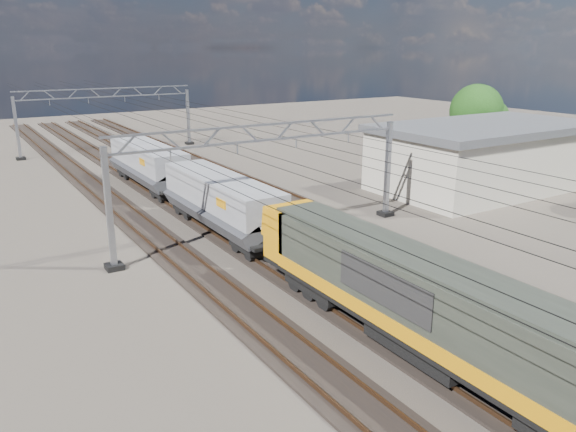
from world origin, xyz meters
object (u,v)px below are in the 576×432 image
hopper_wagon_lead (221,200)px  tree_far (480,113)px  industrial_shed (485,156)px  hopper_wagon_mid (148,162)px  catenary_gantry_far (108,117)px  locomotive (428,303)px  catenary_gantry_mid (268,177)px

hopper_wagon_lead → tree_far: tree_far is taller
industrial_shed → tree_far: tree_far is taller
hopper_wagon_lead → hopper_wagon_mid: (0.00, 14.20, 0.00)m
catenary_gantry_far → tree_far: tree_far is taller
locomotive → tree_far: tree_far is taller
catenary_gantry_far → hopper_wagon_mid: (-2.00, -19.39, -1.67)m
locomotive → hopper_wagon_mid: locomotive is taller
hopper_wagon_mid → tree_far: (32.32, -6.82, 2.83)m
catenary_gantry_mid → locomotive: bearing=-97.5°
catenary_gantry_mid → catenary_gantry_far: 36.00m
tree_far → hopper_wagon_lead: bearing=-167.1°
catenary_gantry_mid → catenary_gantry_far: bearing=90.0°
catenary_gantry_mid → locomotive: catenary_gantry_mid is taller
tree_far → locomotive: bearing=-142.2°
hopper_wagon_mid → tree_far: 33.15m
locomotive → tree_far: (32.32, 25.07, 2.73)m
hopper_wagon_lead → industrial_shed: size_ratio=0.70×
catenary_gantry_mid → tree_far: bearing=17.9°
tree_far → catenary_gantry_mid: bearing=-162.1°
catenary_gantry_far → tree_far: size_ratio=2.51×
catenary_gantry_mid → tree_far: (30.32, 9.79, 1.15)m
hopper_wagon_mid → industrial_shed: bearing=-31.3°
catenary_gantry_far → tree_far: bearing=-40.8°
catenary_gantry_far → locomotive: (-2.00, -51.29, -1.58)m
tree_far → hopper_wagon_mid: bearing=168.1°
industrial_shed → catenary_gantry_mid: bearing=-174.8°
catenary_gantry_mid → tree_far: size_ratio=2.51×
hopper_wagon_lead → industrial_shed: (24.00, -0.41, 0.49)m
catenary_gantry_mid → catenary_gantry_far: (0.00, 36.00, 0.00)m
hopper_wagon_lead → hopper_wagon_mid: size_ratio=1.00×
catenary_gantry_mid → hopper_wagon_mid: catenary_gantry_mid is taller
locomotive → hopper_wagon_mid: size_ratio=1.62×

